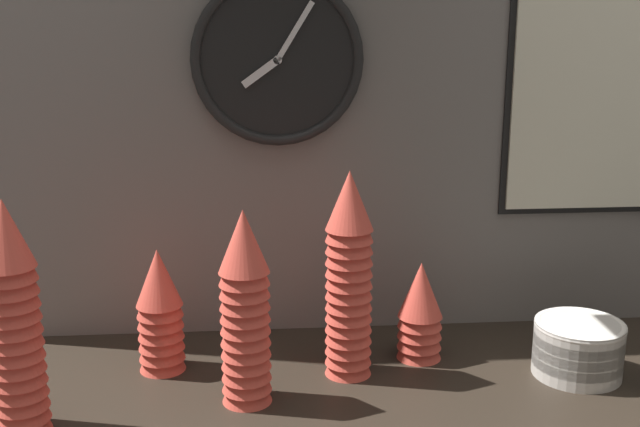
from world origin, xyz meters
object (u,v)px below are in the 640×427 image
(cup_stack_far_left, at_px, (14,319))
(menu_board, at_px, (624,57))
(cup_stack_center_left, at_px, (245,308))
(cup_stack_left, at_px, (160,310))
(cup_stack_center, at_px, (349,275))
(wall_clock, at_px, (277,60))
(cup_stack_center_right, at_px, (420,311))
(bowl_stack_right, at_px, (578,347))

(cup_stack_far_left, distance_m, menu_board, 1.18)
(cup_stack_far_left, relative_size, cup_stack_center_left, 1.12)
(cup_stack_left, xyz_separation_m, cup_stack_far_left, (-0.19, -0.20, 0.07))
(cup_stack_center, relative_size, menu_board, 0.60)
(cup_stack_left, xyz_separation_m, wall_clock, (0.22, 0.15, 0.42))
(cup_stack_left, bearing_deg, cup_stack_center_left, -40.85)
(menu_board, bearing_deg, cup_stack_left, -169.75)
(cup_stack_far_left, relative_size, cup_stack_center, 1.00)
(cup_stack_left, xyz_separation_m, cup_stack_center, (0.33, -0.04, 0.07))
(cup_stack_center_right, bearing_deg, bowl_stack_right, -18.81)
(cup_stack_far_left, bearing_deg, bowl_stack_right, 7.49)
(cup_stack_center_left, bearing_deg, cup_stack_center, 26.28)
(cup_stack_left, height_order, cup_stack_center_left, cup_stack_center_left)
(bowl_stack_right, distance_m, wall_clock, 0.74)
(cup_stack_center_left, height_order, menu_board, menu_board)
(cup_stack_left, bearing_deg, menu_board, 10.25)
(cup_stack_center, height_order, cup_stack_center_right, cup_stack_center)
(cup_stack_left, height_order, menu_board, menu_board)
(cup_stack_center, bearing_deg, cup_stack_left, 172.44)
(bowl_stack_right, xyz_separation_m, menu_board, (0.15, 0.24, 0.48))
(cup_stack_center, distance_m, cup_stack_center_left, 0.20)
(cup_stack_far_left, distance_m, bowl_stack_right, 0.94)
(cup_stack_center_left, bearing_deg, wall_clock, 76.93)
(cup_stack_left, height_order, cup_stack_center_right, cup_stack_left)
(cup_stack_far_left, xyz_separation_m, cup_stack_center_left, (0.34, 0.07, -0.02))
(cup_stack_far_left, height_order, bowl_stack_right, cup_stack_far_left)
(cup_stack_center, relative_size, wall_clock, 1.16)
(cup_stack_center, bearing_deg, cup_stack_center_right, 21.47)
(cup_stack_center, relative_size, cup_stack_center_left, 1.12)
(cup_stack_center_right, height_order, menu_board, menu_board)
(wall_clock, bearing_deg, cup_stack_center, -59.89)
(cup_stack_center, bearing_deg, cup_stack_far_left, -163.14)
(cup_stack_center_right, xyz_separation_m, menu_board, (0.41, 0.15, 0.44))
(cup_stack_left, distance_m, cup_stack_center_right, 0.47)
(cup_stack_center_right, xyz_separation_m, bowl_stack_right, (0.26, -0.09, -0.04))
(bowl_stack_right, bearing_deg, cup_stack_center_left, -174.89)
(cup_stack_left, xyz_separation_m, menu_board, (0.88, 0.16, 0.42))
(bowl_stack_right, height_order, wall_clock, wall_clock)
(cup_stack_center_right, bearing_deg, cup_stack_center, -158.53)
(cup_stack_far_left, bearing_deg, menu_board, 18.62)
(cup_stack_center, height_order, cup_stack_center_left, cup_stack_center)
(wall_clock, distance_m, menu_board, 0.66)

